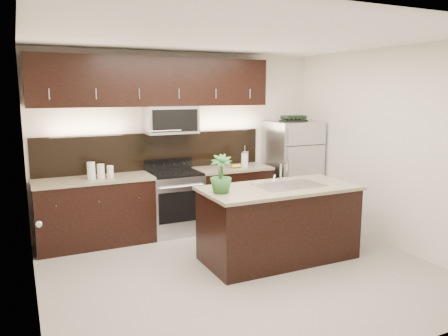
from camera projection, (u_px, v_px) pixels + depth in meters
name	position (u px, v px, depth m)	size (l,w,h in m)	color
ground	(242.00, 270.00, 5.23)	(4.50, 4.50, 0.00)	gray
room_walls	(235.00, 129.00, 4.85)	(4.52, 4.02, 2.71)	beige
counter_run	(162.00, 204.00, 6.46)	(3.51, 0.65, 0.94)	black
upper_fixtures	(158.00, 90.00, 6.31)	(3.49, 0.40, 1.66)	black
island	(279.00, 223.00, 5.53)	(1.96, 0.96, 0.94)	black
sink_faucet	(289.00, 184.00, 5.52)	(0.84, 0.50, 0.28)	silver
refrigerator	(292.00, 170.00, 7.30)	(0.78, 0.71, 1.63)	#B2B2B7
wine_rack	(294.00, 119.00, 7.15)	(0.40, 0.25, 0.10)	black
plant	(221.00, 174.00, 5.07)	(0.25, 0.25, 0.45)	#295D25
canisters	(98.00, 171.00, 5.94)	(0.35, 0.11, 0.23)	silver
french_press	(245.00, 159.00, 6.88)	(0.11, 0.11, 0.33)	silver
bananas	(233.00, 166.00, 6.78)	(0.17, 0.13, 0.05)	gold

